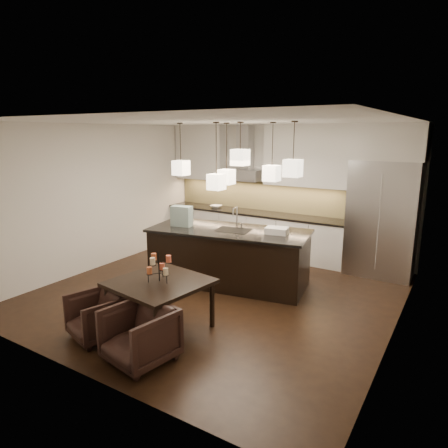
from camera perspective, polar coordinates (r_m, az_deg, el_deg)
The scene contains 37 objects.
floor at distance 6.82m, azimuth -0.90°, elevation -9.87°, with size 5.50×5.50×0.02m, color black.
ceiling at distance 6.29m, azimuth -0.99°, elevation 14.55°, with size 5.50×5.50×0.02m, color white.
wall_back at distance 8.82m, azimuth 8.81°, elevation 4.75°, with size 5.50×0.02×2.80m, color silver.
wall_front at distance 4.41m, azimuth -20.73°, elevation -4.16°, with size 5.50×0.02×2.80m, color silver.
wall_left at distance 8.21m, azimuth -17.42°, elevation 3.71°, with size 0.02×5.50×2.80m, color silver.
wall_right at distance 5.47m, azimuth 24.21°, elevation -1.25°, with size 0.02×5.50×2.80m, color silver.
refrigerator at distance 7.93m, azimuth 21.70°, elevation 0.68°, with size 1.20×0.72×2.15m, color #B7B7BA.
fridge_panel at distance 7.78m, azimuth 22.57°, elevation 10.81°, with size 1.26×0.72×0.65m, color silver.
lower_cabinets at distance 8.98m, azimuth 4.10°, elevation -1.24°, with size 4.21×0.62×0.88m, color silver.
countertop at distance 8.88m, azimuth 4.15°, elevation 1.64°, with size 4.21×0.66×0.04m, color black.
backsplash at distance 9.08m, azimuth 5.06°, elevation 4.03°, with size 4.21×0.02×0.63m, color tan.
upper_cab_left at distance 9.60m, azimuth -3.28°, elevation 10.18°, with size 1.25×0.35×1.25m, color silver.
upper_cab_right at distance 8.37m, azimuth 12.00°, elevation 9.52°, with size 1.86×0.35×1.25m, color silver.
hood_canopy at distance 8.94m, azimuth 2.67°, elevation 7.06°, with size 0.90×0.52×0.24m, color #B7B7BA.
hood_chimney at distance 8.99m, azimuth 3.05°, elevation 10.92°, with size 0.30×0.28×0.96m, color #B7B7BA.
fruit_bowl at distance 9.29m, azimuth -1.15°, elevation 2.51°, with size 0.26×0.26×0.06m, color silver.
island_body at distance 7.08m, azimuth 0.71°, elevation -4.83°, with size 2.68×1.07×0.94m, color black.
island_top at distance 6.95m, azimuth 0.72°, elevation -0.95°, with size 2.77×1.16×0.04m, color black.
faucet at distance 6.96m, azimuth 1.87°, elevation 0.97°, with size 0.11×0.26×0.41m, color silver, non-canonical shape.
tote_bag at distance 7.20m, azimuth -6.06°, elevation 1.13°, with size 0.36×0.19×0.36m, color #1C4739.
food_container at distance 6.70m, azimuth 7.55°, elevation -0.94°, with size 0.36×0.26×0.11m, color silver.
dining_table at distance 5.59m, azimuth -9.07°, elevation -11.36°, with size 1.15×1.15×0.69m, color black, non-canonical shape.
candelabra at distance 5.39m, azimuth -9.28°, elevation -6.03°, with size 0.33×0.33×0.41m, color black, non-canonical shape.
candle_a at distance 5.31m, azimuth -8.34°, elevation -6.73°, with size 0.07×0.07×0.09m, color beige.
candle_b at distance 5.52m, azimuth -8.84°, elevation -5.99°, with size 0.07×0.07×0.09m, color #D95A3C.
candle_c at distance 5.39m, azimuth -10.61°, elevation -6.54°, with size 0.07×0.07×0.09m, color #B2532C.
candle_d at distance 5.34m, azimuth -7.93°, elevation -4.95°, with size 0.07×0.07×0.09m, color #D95A3C.
candle_e at distance 5.46m, azimuth -10.00°, elevation -4.62°, with size 0.07×0.07×0.09m, color #B2532C.
candle_f at distance 5.27m, azimuth -10.17°, elevation -5.26°, with size 0.07×0.07×0.09m, color beige.
armchair_left at distance 5.58m, azimuth -17.72°, elevation -12.43°, with size 0.64×0.66×0.60m, color black.
armchair_right at distance 4.91m, azimuth -11.96°, elevation -15.26°, with size 0.71×0.74×0.67m, color black.
pendant_a at distance 7.21m, azimuth -6.17°, elevation 7.98°, with size 0.24×0.24×0.26m, color beige.
pendant_b at distance 7.11m, azimuth 0.37°, elevation 6.75°, with size 0.24×0.24×0.26m, color beige.
pendant_c at distance 6.49m, azimuth 2.32°, elevation 9.49°, with size 0.24×0.24×0.26m, color beige.
pendant_d at distance 6.72m, azimuth 6.84°, elevation 7.21°, with size 0.24×0.24×0.26m, color beige.
pendant_e at distance 6.13m, azimuth 9.80°, elevation 7.86°, with size 0.24×0.24×0.26m, color beige.
pendant_f at distance 6.62m, azimuth -1.10°, elevation 6.03°, with size 0.24×0.24×0.26m, color beige.
Camera 1 is at (3.40, -5.29, 2.63)m, focal length 32.00 mm.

